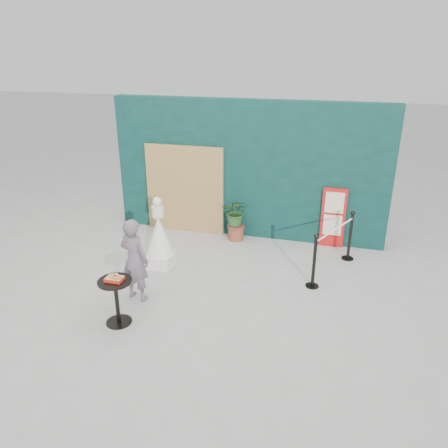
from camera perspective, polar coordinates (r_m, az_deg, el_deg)
ground at (r=7.39m, az=-2.51°, el=-10.64°), size 60.00×60.00×0.00m
back_wall at (r=9.58m, az=3.12°, el=7.05°), size 6.00×0.30×3.00m
bamboo_fence at (r=9.91m, az=-5.16°, el=4.50°), size 1.80×0.08×2.00m
woman at (r=7.40m, az=-11.61°, el=-4.61°), size 0.59×0.45×1.45m
menu_board at (r=9.46m, az=14.05°, el=0.77°), size 0.50×0.07×1.30m
statue at (r=8.45m, az=-8.42°, el=-1.92°), size 0.56×0.56×1.42m
cafe_table at (r=6.92m, az=-13.90°, el=-8.98°), size 0.52×0.52×0.75m
food_basket at (r=6.78m, az=-14.10°, el=-6.88°), size 0.26×0.19×0.11m
planter at (r=9.55m, az=1.58°, el=1.07°), size 0.57×0.49×0.96m
stanchion_barrier at (r=8.43m, az=14.08°, el=-3.10°), size 0.84×1.54×1.03m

